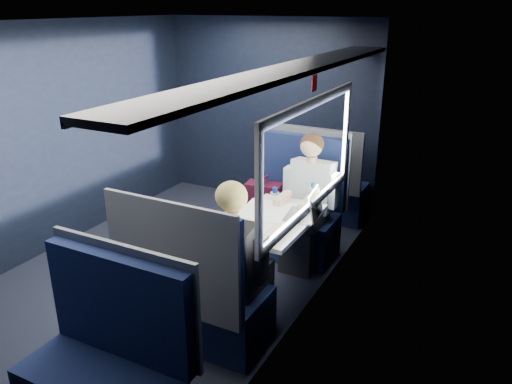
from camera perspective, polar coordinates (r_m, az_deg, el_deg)
The scene contains 13 objects.
ground at distance 5.04m, azimuth -9.23°, elevation -8.52°, with size 2.80×4.20×0.01m, color black.
room_shell at distance 4.50m, azimuth -10.07°, elevation 8.12°, with size 3.00×4.40×2.40m.
table at distance 4.25m, azimuth 1.59°, elevation -3.90°, with size 0.62×1.00×0.74m.
seat_bay_near at distance 5.15m, azimuth 3.79°, elevation -2.30°, with size 1.04×0.62×1.26m.
seat_bay_far at distance 3.79m, azimuth -6.90°, elevation -11.71°, with size 1.04×0.62×1.26m.
seat_row_front at distance 5.95m, azimuth 7.52°, elevation 0.65°, with size 1.04×0.51×1.16m.
seat_row_back at distance 3.22m, azimuth -16.57°, elevation -19.25°, with size 1.04×0.51×1.16m.
man at distance 4.80m, azimuth 5.96°, elevation -0.35°, with size 0.53×0.56×1.32m.
woman at distance 3.63m, azimuth -2.33°, elevation -7.31°, with size 0.53×0.56×1.32m.
papers at distance 4.25m, azimuth 1.07°, elevation -2.75°, with size 0.49×0.70×0.01m, color white.
laptop at distance 4.21m, azimuth 5.97°, elevation -2.08°, with size 0.30×0.37×0.25m.
bottle_small at distance 4.43m, azimuth 6.48°, elevation -0.51°, with size 0.07×0.07×0.22m.
cup at distance 4.39m, azimuth 6.97°, elevation -1.54°, with size 0.07×0.07×0.09m, color white.
Camera 1 is at (2.70, -3.49, 2.44)m, focal length 35.00 mm.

